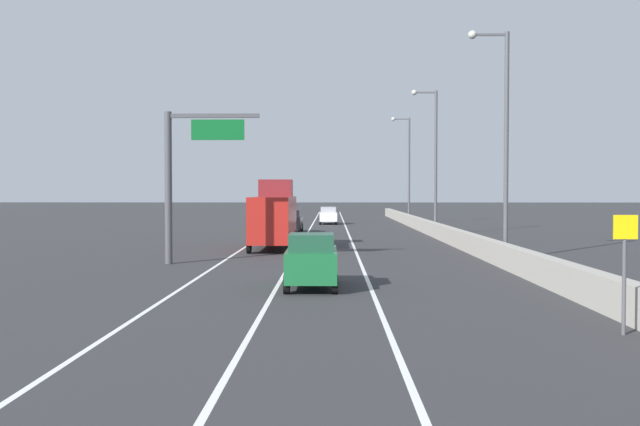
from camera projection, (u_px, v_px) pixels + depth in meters
name	position (u px, v px, depth m)	size (l,w,h in m)	color
ground_plane	(331.00, 229.00, 67.05)	(320.00, 320.00, 0.00)	#2D2D30
lane_stripe_left	(264.00, 235.00, 58.14)	(0.16, 130.00, 0.00)	silver
lane_stripe_center	(307.00, 235.00, 58.09)	(0.16, 130.00, 0.00)	silver
lane_stripe_right	(349.00, 235.00, 58.03)	(0.16, 130.00, 0.00)	silver
jersey_barrier_right	(465.00, 241.00, 42.92)	(0.60, 120.00, 1.10)	#9E998E
overhead_sign_gantry	(183.00, 168.00, 34.63)	(4.68, 0.36, 7.50)	#47474C
speed_advisory_sign	(625.00, 265.00, 17.48)	(0.60, 0.11, 3.00)	#4C4C51
lamp_post_right_second	(502.00, 131.00, 36.63)	(2.14, 0.44, 11.93)	#4C4C51
lamp_post_right_third	(433.00, 153.00, 57.97)	(2.14, 0.44, 11.93)	#4C4C51
lamp_post_right_fourth	(407.00, 163.00, 79.30)	(2.14, 0.44, 11.93)	#4C4C51
car_yellow_0	(261.00, 220.00, 64.20)	(1.93, 4.34, 2.00)	gold
car_green_1	(312.00, 261.00, 26.06)	(1.93, 4.11, 2.04)	#196033
car_black_2	(291.00, 221.00, 61.26)	(1.94, 4.06, 1.98)	black
car_white_3	(328.00, 215.00, 76.85)	(1.98, 4.38, 1.89)	white
box_truck	(274.00, 217.00, 44.00)	(2.51, 8.20, 4.34)	#A51E19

